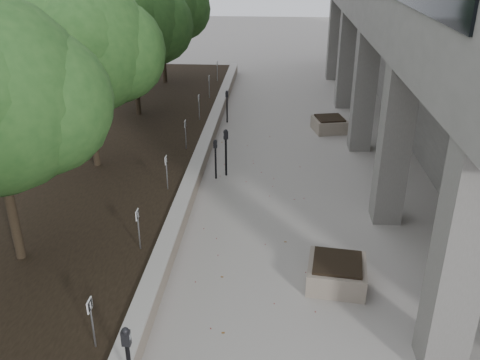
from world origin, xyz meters
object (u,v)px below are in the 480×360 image
(parking_meter_5, at_px, (227,107))
(planter_back, at_px, (329,124))
(crabapple_tree_5, at_px, (162,23))
(parking_meter_4, at_px, (226,153))
(crabapple_tree_3, at_px, (86,75))
(parking_meter_3, at_px, (216,159))
(crabapple_tree_4, at_px, (133,43))
(planter_front, at_px, (337,272))

(parking_meter_5, relative_size, planter_back, 1.12)
(crabapple_tree_5, height_order, parking_meter_4, crabapple_tree_5)
(crabapple_tree_3, bearing_deg, planter_back, 32.78)
(crabapple_tree_5, distance_m, planter_back, 9.48)
(parking_meter_3, bearing_deg, crabapple_tree_4, 131.82)
(crabapple_tree_5, xyz_separation_m, planter_back, (7.34, -5.27, -2.85))
(crabapple_tree_3, xyz_separation_m, crabapple_tree_4, (0.00, 5.00, 0.00))
(parking_meter_4, xyz_separation_m, planter_back, (3.48, 4.33, -0.47))
(parking_meter_3, xyz_separation_m, parking_meter_4, (0.29, 0.26, 0.12))
(parking_meter_3, xyz_separation_m, planter_back, (3.77, 4.59, -0.36))
(crabapple_tree_4, distance_m, parking_meter_3, 6.53)
(parking_meter_5, height_order, planter_back, parking_meter_5)
(crabapple_tree_4, distance_m, planter_back, 7.88)
(crabapple_tree_5, xyz_separation_m, parking_meter_4, (3.86, -9.60, -2.38))
(crabapple_tree_3, bearing_deg, parking_meter_4, 5.92)
(parking_meter_3, bearing_deg, parking_meter_4, 47.82)
(crabapple_tree_3, bearing_deg, parking_meter_3, 2.25)
(planter_front, bearing_deg, crabapple_tree_4, 123.98)
(parking_meter_3, relative_size, planter_back, 1.09)
(parking_meter_3, bearing_deg, parking_meter_5, 97.32)
(crabapple_tree_3, xyz_separation_m, parking_meter_5, (3.40, 5.45, -2.48))
(parking_meter_5, distance_m, planter_back, 4.02)
(crabapple_tree_3, distance_m, parking_meter_5, 6.88)
(parking_meter_3, xyz_separation_m, parking_meter_5, (-0.17, 5.31, 0.02))
(parking_meter_3, distance_m, parking_meter_5, 5.31)
(crabapple_tree_3, relative_size, crabapple_tree_5, 1.00)
(planter_front, bearing_deg, parking_meter_3, 121.60)
(crabapple_tree_5, height_order, parking_meter_3, crabapple_tree_5)
(crabapple_tree_4, xyz_separation_m, planter_back, (7.34, -0.27, -2.85))
(parking_meter_3, bearing_deg, planter_front, -52.88)
(crabapple_tree_4, distance_m, planter_front, 12.28)
(parking_meter_4, height_order, parking_meter_5, parking_meter_4)
(crabapple_tree_5, xyz_separation_m, parking_meter_3, (3.57, -9.86, -2.50))
(parking_meter_3, relative_size, planter_front, 1.06)
(crabapple_tree_4, relative_size, planter_back, 4.75)
(parking_meter_4, relative_size, planter_back, 1.29)
(crabapple_tree_5, distance_m, parking_meter_5, 6.20)
(crabapple_tree_5, bearing_deg, parking_meter_5, -53.21)
(crabapple_tree_4, height_order, planter_back, crabapple_tree_4)
(planter_back, bearing_deg, planter_front, -93.93)
(planter_back, bearing_deg, crabapple_tree_5, 144.30)
(crabapple_tree_3, relative_size, crabapple_tree_4, 1.00)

